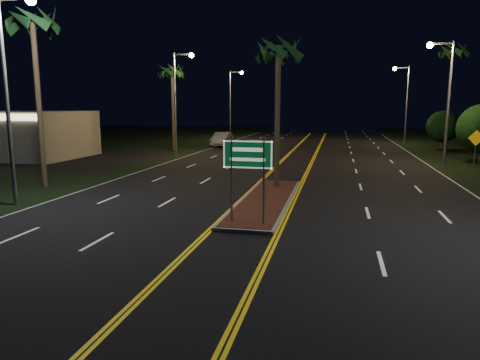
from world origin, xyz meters
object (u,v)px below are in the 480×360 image
(palm_right_far, at_px, (453,52))
(warning_sign, at_px, (476,143))
(streetlight_right_mid, at_px, (445,89))
(streetlight_left_far, at_px, (233,97))
(streetlight_right_far, at_px, (404,96))
(shrub_far, at_px, (443,127))
(palm_left_near, at_px, (32,23))
(car_near, at_px, (254,144))
(streetlight_left_near, at_px, (12,77))
(median_island, at_px, (266,201))
(highway_sign, at_px, (248,163))
(palm_left_far, at_px, (172,72))
(palm_median, at_px, (278,50))
(streetlight_left_mid, at_px, (179,92))
(car_far, at_px, (222,138))

(palm_right_far, height_order, warning_sign, palm_right_far)
(streetlight_right_mid, bearing_deg, streetlight_left_far, 133.97)
(streetlight_right_far, distance_m, shrub_far, 7.56)
(palm_left_near, xyz_separation_m, palm_right_far, (25.30, 22.00, 0.46))
(palm_left_near, height_order, car_near, palm_left_near)
(streetlight_left_near, distance_m, warning_sign, 29.70)
(median_island, bearing_deg, highway_sign, -90.00)
(palm_left_far, bearing_deg, streetlight_left_near, -84.79)
(palm_median, distance_m, warning_sign, 17.95)
(palm_left_far, bearing_deg, shrub_far, 16.74)
(streetlight_left_mid, relative_size, streetlight_left_far, 1.00)
(streetlight_left_far, height_order, warning_sign, streetlight_left_far)
(median_island, relative_size, palm_right_far, 1.00)
(palm_right_far, xyz_separation_m, shrub_far, (1.00, 6.00, -6.81))
(palm_left_near, xyz_separation_m, shrub_far, (26.30, 28.00, -6.34))
(shrub_far, bearing_deg, streetlight_right_far, 117.98)
(streetlight_left_far, bearing_deg, streetlight_right_far, -5.38)
(warning_sign, bearing_deg, highway_sign, -134.14)
(streetlight_left_far, distance_m, shrub_far, 25.90)
(median_island, distance_m, streetlight_left_mid, 20.80)
(median_island, xyz_separation_m, car_near, (-4.85, 22.25, 0.63))
(streetlight_right_mid, relative_size, palm_left_far, 1.02)
(streetlight_left_mid, bearing_deg, streetlight_right_mid, -5.38)
(streetlight_right_far, height_order, car_near, streetlight_right_far)
(palm_median, xyz_separation_m, palm_right_far, (12.80, 19.50, 1.87))
(highway_sign, relative_size, streetlight_right_mid, 0.36)
(shrub_far, bearing_deg, palm_left_far, -163.26)
(streetlight_right_mid, height_order, palm_left_far, streetlight_right_mid)
(streetlight_left_far, bearing_deg, palm_right_far, -30.88)
(palm_median, relative_size, car_far, 1.54)
(car_far, distance_m, warning_sign, 25.73)
(streetlight_left_near, distance_m, shrub_far, 40.39)
(palm_median, distance_m, palm_left_near, 12.82)
(highway_sign, bearing_deg, streetlight_right_far, 74.85)
(streetlight_left_near, xyz_separation_m, streetlight_right_far, (21.23, 38.00, 0.00))
(highway_sign, relative_size, palm_left_near, 0.33)
(streetlight_left_near, relative_size, palm_right_far, 0.87)
(highway_sign, height_order, car_near, highway_sign)
(streetlight_right_mid, relative_size, palm_median, 1.08)
(streetlight_right_far, height_order, palm_left_far, streetlight_right_far)
(streetlight_left_mid, distance_m, shrub_far, 27.40)
(palm_right_far, relative_size, shrub_far, 2.60)
(streetlight_right_mid, xyz_separation_m, car_near, (-15.46, 7.25, -4.95))
(palm_left_near, bearing_deg, streetlight_right_mid, 31.20)
(median_island, distance_m, palm_median, 8.00)
(streetlight_right_far, distance_m, palm_median, 33.28)
(median_island, distance_m, car_far, 28.87)
(palm_left_near, relative_size, warning_sign, 3.59)
(warning_sign, bearing_deg, streetlight_left_mid, 164.63)
(streetlight_left_near, bearing_deg, palm_left_far, 95.21)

